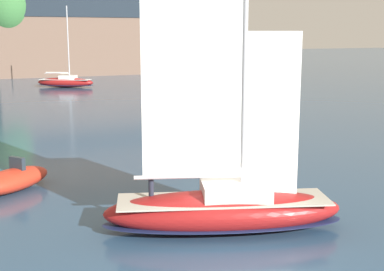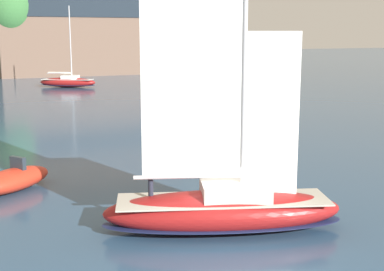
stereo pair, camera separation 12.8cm
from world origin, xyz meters
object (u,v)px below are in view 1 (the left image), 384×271
Objects in this scene: tree_shore_center at (5,5)px; sailboat_moored_far_slip at (239,90)px; sailboat_main at (224,205)px; sailboat_moored_mid_channel at (66,82)px; motor_tender at (11,180)px.

tree_shore_center reaches higher than sailboat_moored_far_slip.
tree_shore_center is 80.17m from sailboat_main.
sailboat_main is 46.07m from sailboat_moored_far_slip.
sailboat_moored_mid_channel is (5.03, 58.70, -0.26)m from sailboat_main.
tree_shore_center is 47.07m from sailboat_moored_far_slip.
sailboat_moored_far_slip is (23.25, -39.30, -11.41)m from tree_shore_center.
tree_shore_center reaches higher than sailboat_moored_mid_channel.
sailboat_main is (0.57, -79.40, -11.06)m from tree_shore_center.
motor_tender is (-7.02, 8.79, -0.47)m from sailboat_main.
motor_tender is (-12.06, -49.91, -0.21)m from sailboat_moored_mid_channel.
motor_tender is at bearing 128.62° from sailboat_main.
tree_shore_center is 71.83m from motor_tender.
sailboat_main is at bearing -89.59° from tree_shore_center.
sailboat_moored_far_slip is 43.16m from motor_tender.
tree_shore_center is 1.35× the size of sailboat_main.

